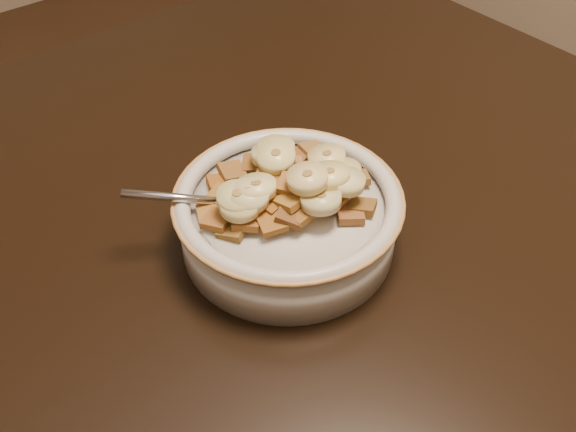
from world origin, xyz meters
TOP-DOWN VIEW (x-y plane):
  - table at (0.00, 0.00)m, footprint 1.40×0.90m
  - cereal_bowl at (0.24, 0.01)m, footprint 0.17×0.17m
  - milk at (0.24, 0.01)m, footprint 0.15×0.15m
  - spoon at (0.22, 0.03)m, footprint 0.05×0.05m
  - cereal_square_0 at (0.22, 0.01)m, footprint 0.02×0.02m
  - cereal_square_1 at (0.21, -0.01)m, footprint 0.03×0.03m
  - cereal_square_2 at (0.24, 0.03)m, footprint 0.03×0.03m
  - cereal_square_3 at (0.30, -0.00)m, footprint 0.03×0.03m
  - cereal_square_4 at (0.21, 0.01)m, footprint 0.03×0.03m
  - cereal_square_5 at (0.26, -0.01)m, footprint 0.02×0.02m
  - cereal_square_6 at (0.19, 0.01)m, footprint 0.03×0.03m
  - cereal_square_7 at (0.24, 0.01)m, footprint 0.03×0.03m
  - cereal_square_8 at (0.18, 0.02)m, footprint 0.03×0.03m
  - cereal_square_9 at (0.22, 0.06)m, footprint 0.02×0.02m
  - cereal_square_10 at (0.22, 0.03)m, footprint 0.03×0.03m
  - cereal_square_11 at (0.23, -0.01)m, footprint 0.02×0.02m
  - cereal_square_12 at (0.28, 0.05)m, footprint 0.03×0.03m
  - cereal_square_13 at (0.30, 0.02)m, footprint 0.02×0.02m
  - cereal_square_14 at (0.28, -0.03)m, footprint 0.03×0.03m
  - cereal_square_15 at (0.24, 0.06)m, footprint 0.03×0.03m
  - cereal_square_16 at (0.18, 0.04)m, footprint 0.03×0.03m
  - cereal_square_17 at (0.28, -0.01)m, footprint 0.02×0.03m
  - cereal_square_18 at (0.23, -0.00)m, footprint 0.02×0.02m
  - cereal_square_19 at (0.20, 0.04)m, footprint 0.03×0.03m
  - cereal_square_20 at (0.29, 0.00)m, footprint 0.02×0.02m
  - cereal_square_21 at (0.23, 0.03)m, footprint 0.03×0.03m
  - cereal_square_22 at (0.27, -0.03)m, footprint 0.03×0.03m
  - cereal_square_23 at (0.20, 0.01)m, footprint 0.03×0.03m
  - cereal_square_24 at (0.22, -0.01)m, footprint 0.03×0.03m
  - cereal_square_25 at (0.21, 0.02)m, footprint 0.03×0.03m
  - cereal_square_26 at (0.22, 0.03)m, footprint 0.03×0.03m
  - cereal_square_27 at (0.23, 0.03)m, footprint 0.03×0.03m
  - cereal_square_28 at (0.29, 0.04)m, footprint 0.02×0.02m
  - cereal_square_29 at (0.21, 0.06)m, footprint 0.03×0.03m
  - cereal_square_30 at (0.27, 0.05)m, footprint 0.03×0.03m
  - cereal_square_31 at (0.25, 0.05)m, footprint 0.03×0.03m
  - banana_slice_0 at (0.21, 0.02)m, footprint 0.04×0.04m
  - banana_slice_1 at (0.20, 0.02)m, footprint 0.04×0.04m
  - banana_slice_2 at (0.24, -0.01)m, footprint 0.04×0.04m
  - banana_slice_3 at (0.24, -0.02)m, footprint 0.04×0.04m
  - banana_slice_4 at (0.20, 0.02)m, footprint 0.03×0.03m
  - banana_slice_5 at (0.26, -0.01)m, footprint 0.04×0.04m
  - banana_slice_6 at (0.29, 0.02)m, footprint 0.04×0.04m
  - banana_slice_7 at (0.25, 0.04)m, footprint 0.03×0.03m
  - banana_slice_8 at (0.20, 0.02)m, footprint 0.04×0.04m
  - banana_slice_9 at (0.25, 0.05)m, footprint 0.04×0.04m
  - banana_slice_10 at (0.26, 0.05)m, footprint 0.04×0.04m
  - banana_slice_11 at (0.27, -0.02)m, footprint 0.04×0.04m
  - banana_slice_12 at (0.28, -0.00)m, footprint 0.04×0.04m

SIDE VIEW (x-z plane):
  - table at x=0.00m, z-range 0.71..0.75m
  - cereal_bowl at x=0.24m, z-range 0.75..0.79m
  - milk at x=0.24m, z-range 0.79..0.79m
  - spoon at x=0.22m, z-range 0.79..0.80m
  - cereal_square_14 at x=0.28m, z-range 0.79..0.80m
  - cereal_square_13 at x=0.30m, z-range 0.79..0.80m
  - cereal_square_16 at x=0.18m, z-range 0.79..0.80m
  - cereal_square_22 at x=0.27m, z-range 0.79..0.80m
  - cereal_square_29 at x=0.21m, z-range 0.79..0.80m
  - cereal_square_6 at x=0.19m, z-range 0.79..0.80m
  - cereal_square_20 at x=0.29m, z-range 0.79..0.80m
  - cereal_square_3 at x=0.30m, z-range 0.79..0.80m
  - cereal_square_12 at x=0.28m, z-range 0.80..0.80m
  - cereal_square_30 at x=0.27m, z-range 0.80..0.81m
  - cereal_square_19 at x=0.20m, z-range 0.79..0.81m
  - cereal_square_9 at x=0.22m, z-range 0.79..0.81m
  - cereal_square_15 at x=0.24m, z-range 0.80..0.81m
  - cereal_square_8 at x=0.18m, z-range 0.80..0.80m
  - cereal_square_28 at x=0.29m, z-range 0.80..0.81m
  - cereal_square_23 at x=0.20m, z-range 0.80..0.81m
  - cereal_square_17 at x=0.28m, z-range 0.80..0.81m
  - cereal_square_1 at x=0.21m, z-range 0.80..0.81m
  - cereal_square_5 at x=0.26m, z-range 0.80..0.81m
  - cereal_square_31 at x=0.25m, z-range 0.80..0.81m
  - cereal_square_4 at x=0.21m, z-range 0.80..0.81m
  - cereal_square_25 at x=0.21m, z-range 0.80..0.81m
  - cereal_square_24 at x=0.22m, z-range 0.80..0.81m
  - cereal_square_11 at x=0.23m, z-range 0.80..0.81m
  - cereal_square_21 at x=0.23m, z-range 0.80..0.81m
  - cereal_square_10 at x=0.22m, z-range 0.80..0.81m
  - cereal_square_26 at x=0.22m, z-range 0.80..0.81m
  - cereal_square_0 at x=0.22m, z-range 0.80..0.81m
  - banana_slice_6 at x=0.29m, z-range 0.80..0.82m
  - banana_slice_12 at x=0.28m, z-range 0.80..0.82m
  - cereal_square_27 at x=0.23m, z-range 0.81..0.82m
  - cereal_square_2 at x=0.24m, z-range 0.81..0.82m
  - cereal_square_18 at x=0.23m, z-range 0.81..0.82m
  - banana_slice_9 at x=0.25m, z-range 0.81..0.82m
  - banana_slice_10 at x=0.26m, z-range 0.81..0.82m
  - banana_slice_1 at x=0.20m, z-range 0.81..0.82m
  - cereal_square_7 at x=0.24m, z-range 0.81..0.82m
  - banana_slice_3 at x=0.24m, z-range 0.81..0.82m
  - banana_slice_11 at x=0.27m, z-range 0.81..0.82m
  - banana_slice_8 at x=0.20m, z-range 0.81..0.82m
  - banana_slice_4 at x=0.20m, z-range 0.81..0.82m
  - banana_slice_0 at x=0.21m, z-range 0.81..0.83m
  - banana_slice_7 at x=0.25m, z-range 0.81..0.83m
  - banana_slice_5 at x=0.26m, z-range 0.82..0.83m
  - banana_slice_2 at x=0.24m, z-range 0.82..0.83m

